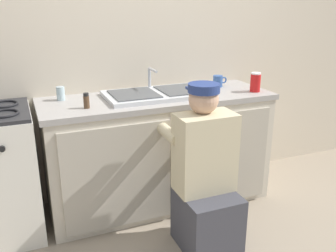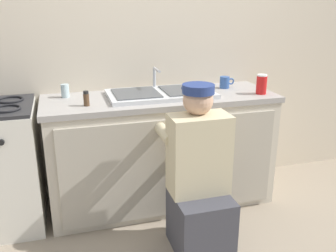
{
  "view_description": "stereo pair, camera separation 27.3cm",
  "coord_description": "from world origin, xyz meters",
  "views": [
    {
      "loc": [
        -0.98,
        -2.29,
        1.6
      ],
      "look_at": [
        0.0,
        0.1,
        0.72
      ],
      "focal_mm": 40.0,
      "sensor_mm": 36.0,
      "label": 1
    },
    {
      "loc": [
        -0.73,
        -2.38,
        1.6
      ],
      "look_at": [
        0.0,
        0.1,
        0.72
      ],
      "focal_mm": 40.0,
      "sensor_mm": 36.0,
      "label": 2
    }
  ],
  "objects": [
    {
      "name": "ground_plane",
      "position": [
        0.0,
        0.0,
        0.0
      ],
      "size": [
        12.0,
        12.0,
        0.0
      ],
      "primitive_type": "plane",
      "color": "gray"
    },
    {
      "name": "sink_double_basin",
      "position": [
        0.0,
        0.3,
        0.92
      ],
      "size": [
        0.8,
        0.44,
        0.19
      ],
      "color": "silver",
      "rests_on": "countertop"
    },
    {
      "name": "coffee_mug",
      "position": [
        0.58,
        0.41,
        0.94
      ],
      "size": [
        0.13,
        0.08,
        0.09
      ],
      "color": "#335699",
      "rests_on": "countertop"
    },
    {
      "name": "back_wall",
      "position": [
        0.0,
        0.65,
        1.25
      ],
      "size": [
        6.0,
        0.1,
        2.5
      ],
      "primitive_type": "cube",
      "color": "beige",
      "rests_on": "ground_plane"
    },
    {
      "name": "water_glass",
      "position": [
        -0.7,
        0.45,
        0.95
      ],
      "size": [
        0.06,
        0.06,
        0.1
      ],
      "color": "#ADC6CC",
      "rests_on": "countertop"
    },
    {
      "name": "plumber_person",
      "position": [
        0.08,
        -0.35,
        0.46
      ],
      "size": [
        0.42,
        0.61,
        1.1
      ],
      "color": "#3F3F47",
      "rests_on": "ground_plane"
    },
    {
      "name": "counter_cabinet",
      "position": [
        0.0,
        0.29,
        0.43
      ],
      "size": [
        1.74,
        0.62,
        0.85
      ],
      "color": "beige",
      "rests_on": "ground_plane"
    },
    {
      "name": "spice_bottle_pepper",
      "position": [
        -0.57,
        0.17,
        0.95
      ],
      "size": [
        0.04,
        0.04,
        0.1
      ],
      "color": "#513823",
      "rests_on": "countertop"
    },
    {
      "name": "soda_cup_red",
      "position": [
        0.77,
        0.14,
        0.97
      ],
      "size": [
        0.08,
        0.08,
        0.15
      ],
      "color": "red",
      "rests_on": "countertop"
    },
    {
      "name": "countertop",
      "position": [
        0.0,
        0.3,
        0.88
      ],
      "size": [
        1.78,
        0.62,
        0.04
      ],
      "primitive_type": "cube",
      "color": "#9E9993",
      "rests_on": "counter_cabinet"
    }
  ]
}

